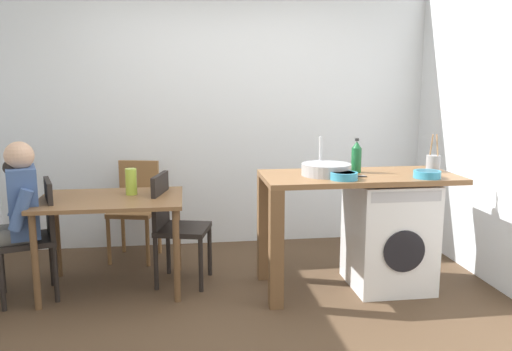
% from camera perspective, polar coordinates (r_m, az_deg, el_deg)
% --- Properties ---
extents(ground_plane, '(5.46, 5.46, 0.00)m').
position_cam_1_polar(ground_plane, '(3.80, -2.18, -15.00)').
color(ground_plane, '#4C3826').
extents(wall_back, '(4.60, 0.10, 2.70)m').
position_cam_1_polar(wall_back, '(5.20, -4.23, 7.17)').
color(wall_back, silver).
rests_on(wall_back, ground_plane).
extents(dining_table, '(1.10, 0.76, 0.74)m').
position_cam_1_polar(dining_table, '(4.19, -15.68, -3.66)').
color(dining_table, brown).
rests_on(dining_table, ground_plane).
extents(chair_person_seat, '(0.50, 0.50, 0.90)m').
position_cam_1_polar(chair_person_seat, '(4.26, -23.10, -5.76)').
color(chair_person_seat, black).
rests_on(chair_person_seat, ground_plane).
extents(chair_opposite, '(0.48, 0.48, 0.90)m').
position_cam_1_polar(chair_opposite, '(4.25, -9.05, -5.10)').
color(chair_opposite, black).
rests_on(chair_opposite, ground_plane).
extents(chair_spare_by_wall, '(0.49, 0.49, 0.90)m').
position_cam_1_polar(chair_spare_by_wall, '(4.95, -13.07, -3.06)').
color(chair_spare_by_wall, olive).
rests_on(chair_spare_by_wall, ground_plane).
extents(seated_person, '(0.56, 0.54, 1.20)m').
position_cam_1_polar(seated_person, '(4.22, -25.44, -3.79)').
color(seated_person, '#595651').
rests_on(seated_person, ground_plane).
extents(kitchen_counter, '(1.50, 0.68, 0.92)m').
position_cam_1_polar(kitchen_counter, '(4.04, 8.39, -2.16)').
color(kitchen_counter, brown).
rests_on(kitchen_counter, ground_plane).
extents(washing_machine, '(0.60, 0.61, 0.86)m').
position_cam_1_polar(washing_machine, '(4.28, 14.42, -6.28)').
color(washing_machine, white).
rests_on(washing_machine, ground_plane).
extents(sink_basin, '(0.38, 0.38, 0.09)m').
position_cam_1_polar(sink_basin, '(3.99, 7.75, 0.67)').
color(sink_basin, '#9EA0A5').
rests_on(sink_basin, kitchen_counter).
extents(tap, '(0.02, 0.02, 0.28)m').
position_cam_1_polar(tap, '(4.15, 7.12, 2.37)').
color(tap, '#B2B2B7').
rests_on(tap, kitchen_counter).
extents(bottle_tall_green, '(0.08, 0.08, 0.27)m').
position_cam_1_polar(bottle_tall_green, '(4.14, 11.02, 2.01)').
color(bottle_tall_green, '#19592D').
rests_on(bottle_tall_green, kitchen_counter).
extents(mixing_bowl, '(0.20, 0.20, 0.06)m').
position_cam_1_polar(mixing_bowl, '(3.83, 9.68, 0.00)').
color(mixing_bowl, teal).
rests_on(mixing_bowl, kitchen_counter).
extents(utensil_crock, '(0.11, 0.11, 0.30)m').
position_cam_1_polar(utensil_crock, '(4.36, 18.96, 1.33)').
color(utensil_crock, gray).
rests_on(utensil_crock, kitchen_counter).
extents(colander, '(0.20, 0.20, 0.06)m').
position_cam_1_polar(colander, '(4.04, 18.36, 0.16)').
color(colander, teal).
rests_on(colander, kitchen_counter).
extents(vase, '(0.09, 0.09, 0.21)m').
position_cam_1_polar(vase, '(4.23, -13.62, -0.66)').
color(vase, '#A8C63D').
rests_on(vase, dining_table).
extents(scissors, '(0.15, 0.06, 0.01)m').
position_cam_1_polar(scissors, '(3.97, 11.08, -0.09)').
color(scissors, '#B2B2B7').
rests_on(scissors, kitchen_counter).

